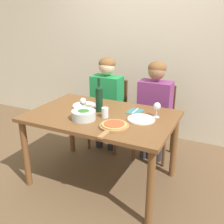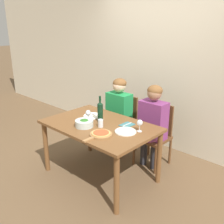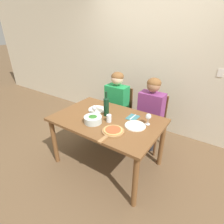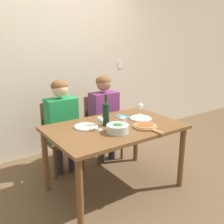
{
  "view_description": "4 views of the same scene",
  "coord_description": "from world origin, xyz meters",
  "views": [
    {
      "loc": [
        1.16,
        -2.14,
        1.69
      ],
      "look_at": [
        0.11,
        0.01,
        0.81
      ],
      "focal_mm": 42.0,
      "sensor_mm": 36.0,
      "label": 1
    },
    {
      "loc": [
        2.24,
        -2.19,
        2.03
      ],
      "look_at": [
        0.07,
        0.15,
        0.91
      ],
      "focal_mm": 42.0,
      "sensor_mm": 36.0,
      "label": 2
    },
    {
      "loc": [
        1.21,
        -1.67,
        1.89
      ],
      "look_at": [
        0.03,
        0.07,
        0.84
      ],
      "focal_mm": 28.0,
      "sensor_mm": 36.0,
      "label": 3
    },
    {
      "loc": [
        -1.57,
        -2.22,
        1.71
      ],
      "look_at": [
        -0.02,
        0.02,
        0.92
      ],
      "focal_mm": 42.0,
      "sensor_mm": 36.0,
      "label": 4
    }
  ],
  "objects": [
    {
      "name": "person_woman",
      "position": [
        -0.31,
        0.71,
        0.72
      ],
      "size": [
        0.47,
        0.51,
        1.21
      ],
      "color": "#28282D",
      "rests_on": "ground"
    },
    {
      "name": "pizza_on_board",
      "position": [
        0.25,
        -0.23,
        0.78
      ],
      "size": [
        0.26,
        0.4,
        0.04
      ],
      "color": "#9E7042",
      "rests_on": "dining_table"
    },
    {
      "name": "wine_glass_right",
      "position": [
        0.51,
        0.16,
        0.87
      ],
      "size": [
        0.07,
        0.07,
        0.15
      ],
      "color": "silver",
      "rests_on": "dining_table"
    },
    {
      "name": "wine_bottle",
      "position": [
        -0.06,
        0.07,
        0.91
      ],
      "size": [
        0.07,
        0.07,
        0.35
      ],
      "color": "black",
      "rests_on": "dining_table"
    },
    {
      "name": "dining_table",
      "position": [
        0.0,
        0.0,
        0.67
      ],
      "size": [
        1.44,
        0.94,
        0.76
      ],
      "color": "brown",
      "rests_on": "ground"
    },
    {
      "name": "chair_left",
      "position": [
        -0.31,
        0.82,
        0.48
      ],
      "size": [
        0.42,
        0.42,
        0.9
      ],
      "color": "brown",
      "rests_on": "ground"
    },
    {
      "name": "broccoli_bowl",
      "position": [
        -0.09,
        -0.18,
        0.81
      ],
      "size": [
        0.23,
        0.23,
        0.09
      ],
      "color": "silver",
      "rests_on": "dining_table"
    },
    {
      "name": "water_tumbler",
      "position": [
        0.07,
        -0.05,
        0.81
      ],
      "size": [
        0.07,
        0.07,
        0.1
      ],
      "color": "silver",
      "rests_on": "dining_table"
    },
    {
      "name": "chair_right",
      "position": [
        0.33,
        0.82,
        0.48
      ],
      "size": [
        0.42,
        0.42,
        0.9
      ],
      "color": "brown",
      "rests_on": "ground"
    },
    {
      "name": "dinner_plate_right",
      "position": [
        0.41,
        0.03,
        0.77
      ],
      "size": [
        0.26,
        0.26,
        0.02
      ],
      "color": "silver",
      "rests_on": "dining_table"
    },
    {
      "name": "person_man",
      "position": [
        0.33,
        0.71,
        0.72
      ],
      "size": [
        0.47,
        0.51,
        1.21
      ],
      "color": "#28282D",
      "rests_on": "ground"
    },
    {
      "name": "back_wall",
      "position": [
        0.0,
        1.42,
        1.35
      ],
      "size": [
        10.0,
        0.06,
        2.7
      ],
      "color": "beige",
      "rests_on": "ground"
    },
    {
      "name": "ground_plane",
      "position": [
        0.0,
        0.0,
        0.0
      ],
      "size": [
        40.0,
        40.0,
        0.0
      ],
      "primitive_type": "plane",
      "color": "brown"
    },
    {
      "name": "wine_glass_left",
      "position": [
        -0.2,
        -0.02,
        0.87
      ],
      "size": [
        0.07,
        0.07,
        0.15
      ],
      "color": "silver",
      "rests_on": "dining_table"
    },
    {
      "name": "fork_on_napkin",
      "position": [
        0.27,
        0.22,
        0.77
      ],
      "size": [
        0.14,
        0.18,
        0.01
      ],
      "color": "#387075",
      "rests_on": "dining_table"
    },
    {
      "name": "dinner_plate_left",
      "position": [
        -0.28,
        0.14,
        0.77
      ],
      "size": [
        0.26,
        0.26,
        0.02
      ],
      "color": "silver",
      "rests_on": "dining_table"
    }
  ]
}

